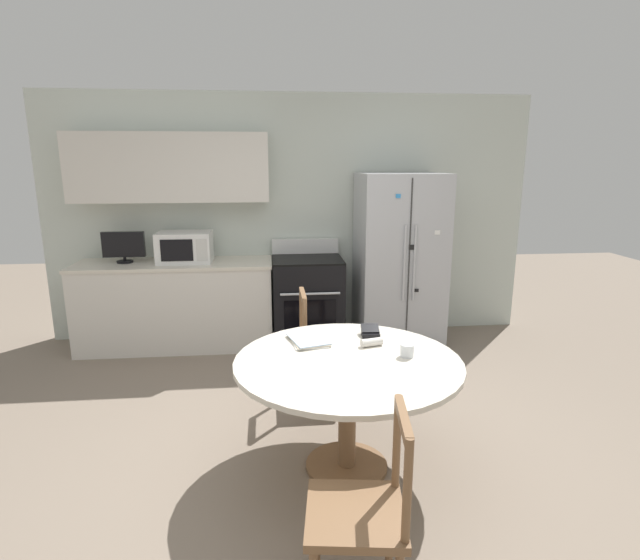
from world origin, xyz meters
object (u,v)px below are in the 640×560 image
at_px(refrigerator, 399,260).
at_px(oven_range, 308,300).
at_px(dining_chair_far, 323,348).
at_px(wallet, 370,332).
at_px(dining_chair_near, 362,513).
at_px(countertop_tv, 124,246).
at_px(microwave, 185,247).
at_px(candle_glass, 407,351).

xyz_separation_m(refrigerator, oven_range, (-0.96, 0.06, -0.42)).
distance_m(dining_chair_far, wallet, 0.71).
distance_m(oven_range, dining_chair_near, 3.27).
distance_m(refrigerator, countertop_tv, 2.82).
height_order(oven_range, microwave, microwave).
distance_m(dining_chair_near, dining_chair_far, 1.95).
bearing_deg(oven_range, refrigerator, -3.67).
xyz_separation_m(microwave, dining_chair_near, (1.22, -3.30, -0.62)).
relative_size(refrigerator, dining_chair_near, 1.98).
xyz_separation_m(microwave, candle_glass, (1.68, -2.32, -0.29)).
relative_size(refrigerator, countertop_tv, 4.31).
relative_size(refrigerator, oven_range, 1.65).
bearing_deg(wallet, oven_range, 98.66).
bearing_deg(wallet, refrigerator, 69.77).
bearing_deg(microwave, countertop_tv, 178.25).
height_order(dining_chair_near, dining_chair_far, same).
bearing_deg(wallet, microwave, 128.56).
height_order(refrigerator, oven_range, refrigerator).
xyz_separation_m(refrigerator, candle_glass, (-0.52, -2.22, -0.13)).
height_order(refrigerator, microwave, refrigerator).
relative_size(dining_chair_far, candle_glass, 10.66).
bearing_deg(microwave, oven_range, -1.66).
bearing_deg(dining_chair_far, microwave, -137.07).
distance_m(dining_chair_near, candle_glass, 1.14).
bearing_deg(refrigerator, wallet, -110.23).
distance_m(microwave, candle_glass, 2.88).
relative_size(countertop_tv, dining_chair_near, 0.46).
bearing_deg(refrigerator, dining_chair_far, -126.80).
bearing_deg(microwave, refrigerator, -2.54).
xyz_separation_m(oven_range, countertop_tv, (-1.85, 0.05, 0.60)).
relative_size(refrigerator, wallet, 13.26).
bearing_deg(refrigerator, candle_glass, -103.26).
xyz_separation_m(refrigerator, wallet, (-0.67, -1.82, -0.13)).
relative_size(countertop_tv, dining_chair_far, 0.46).
xyz_separation_m(refrigerator, countertop_tv, (-2.81, 0.12, 0.18)).
bearing_deg(dining_chair_near, dining_chair_far, 6.51).
height_order(dining_chair_far, candle_glass, dining_chair_far).
height_order(countertop_tv, dining_chair_near, countertop_tv).
xyz_separation_m(refrigerator, dining_chair_far, (-0.94, -1.25, -0.46)).
height_order(refrigerator, candle_glass, refrigerator).
relative_size(refrigerator, candle_glass, 21.11).
xyz_separation_m(microwave, countertop_tv, (-0.61, 0.02, 0.02)).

